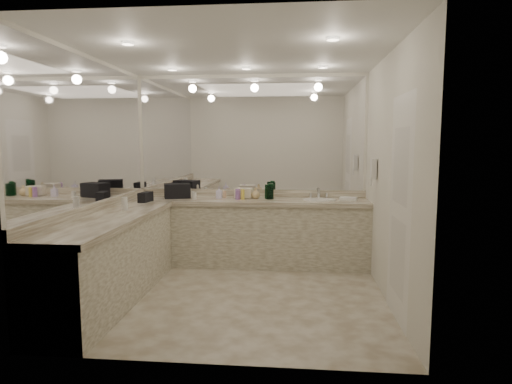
# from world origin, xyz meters

# --- Properties ---
(floor) EXTENTS (3.20, 3.20, 0.00)m
(floor) POSITION_xyz_m (0.00, 0.00, 0.00)
(floor) COLOR beige
(floor) RESTS_ON ground
(ceiling) EXTENTS (3.20, 3.20, 0.00)m
(ceiling) POSITION_xyz_m (0.00, 0.00, 2.60)
(ceiling) COLOR white
(ceiling) RESTS_ON floor
(wall_back) EXTENTS (3.20, 0.02, 2.60)m
(wall_back) POSITION_xyz_m (0.00, 1.50, 1.30)
(wall_back) COLOR silver
(wall_back) RESTS_ON floor
(wall_left) EXTENTS (0.02, 3.00, 2.60)m
(wall_left) POSITION_xyz_m (-1.60, 0.00, 1.30)
(wall_left) COLOR silver
(wall_left) RESTS_ON floor
(wall_right) EXTENTS (0.02, 3.00, 2.60)m
(wall_right) POSITION_xyz_m (1.60, 0.00, 1.30)
(wall_right) COLOR silver
(wall_right) RESTS_ON floor
(vanity_back_base) EXTENTS (3.20, 0.60, 0.84)m
(vanity_back_base) POSITION_xyz_m (0.00, 1.20, 0.42)
(vanity_back_base) COLOR beige
(vanity_back_base) RESTS_ON floor
(vanity_back_top) EXTENTS (3.20, 0.64, 0.06)m
(vanity_back_top) POSITION_xyz_m (0.00, 1.19, 0.87)
(vanity_back_top) COLOR beige
(vanity_back_top) RESTS_ON vanity_back_base
(vanity_left_base) EXTENTS (0.60, 2.40, 0.84)m
(vanity_left_base) POSITION_xyz_m (-1.30, -0.30, 0.42)
(vanity_left_base) COLOR beige
(vanity_left_base) RESTS_ON floor
(vanity_left_top) EXTENTS (0.64, 2.42, 0.06)m
(vanity_left_top) POSITION_xyz_m (-1.29, -0.30, 0.87)
(vanity_left_top) COLOR beige
(vanity_left_top) RESTS_ON vanity_left_base
(backsplash_back) EXTENTS (3.20, 0.04, 0.10)m
(backsplash_back) POSITION_xyz_m (0.00, 1.48, 0.95)
(backsplash_back) COLOR beige
(backsplash_back) RESTS_ON vanity_back_top
(backsplash_left) EXTENTS (0.04, 3.00, 0.10)m
(backsplash_left) POSITION_xyz_m (-1.58, 0.00, 0.95)
(backsplash_left) COLOR beige
(backsplash_left) RESTS_ON vanity_left_top
(mirror_back) EXTENTS (3.12, 0.01, 1.55)m
(mirror_back) POSITION_xyz_m (0.00, 1.49, 1.77)
(mirror_back) COLOR white
(mirror_back) RESTS_ON wall_back
(mirror_left) EXTENTS (0.01, 2.92, 1.55)m
(mirror_left) POSITION_xyz_m (-1.59, 0.00, 1.77)
(mirror_left) COLOR white
(mirror_left) RESTS_ON wall_left
(sink) EXTENTS (0.44, 0.44, 0.03)m
(sink) POSITION_xyz_m (0.95, 1.20, 0.90)
(sink) COLOR white
(sink) RESTS_ON vanity_back_top
(faucet) EXTENTS (0.24, 0.16, 0.14)m
(faucet) POSITION_xyz_m (0.95, 1.41, 0.97)
(faucet) COLOR silver
(faucet) RESTS_ON vanity_back_top
(wall_phone) EXTENTS (0.06, 0.10, 0.24)m
(wall_phone) POSITION_xyz_m (1.56, 0.70, 1.35)
(wall_phone) COLOR white
(wall_phone) RESTS_ON wall_right
(door) EXTENTS (0.02, 0.82, 2.10)m
(door) POSITION_xyz_m (1.59, -0.50, 1.05)
(door) COLOR white
(door) RESTS_ON wall_right
(black_toiletry_bag) EXTENTS (0.40, 0.32, 0.20)m
(black_toiletry_bag) POSITION_xyz_m (-1.00, 1.23, 1.00)
(black_toiletry_bag) COLOR black
(black_toiletry_bag) RESTS_ON vanity_back_top
(black_bag_spill) EXTENTS (0.14, 0.25, 0.13)m
(black_bag_spill) POSITION_xyz_m (-1.30, 0.81, 0.96)
(black_bag_spill) COLOR black
(black_bag_spill) RESTS_ON vanity_left_top
(cream_cosmetic_case) EXTENTS (0.25, 0.18, 0.13)m
(cream_cosmetic_case) POSITION_xyz_m (-0.08, 1.29, 0.97)
(cream_cosmetic_case) COLOR beige
(cream_cosmetic_case) RESTS_ON vanity_back_top
(hand_towel) EXTENTS (0.25, 0.19, 0.04)m
(hand_towel) POSITION_xyz_m (1.33, 1.22, 0.92)
(hand_towel) COLOR white
(hand_towel) RESTS_ON vanity_back_top
(lotion_left) EXTENTS (0.07, 0.07, 0.15)m
(lotion_left) POSITION_xyz_m (-1.30, 0.13, 0.98)
(lotion_left) COLOR white
(lotion_left) RESTS_ON vanity_left_top
(soap_bottle_a) EXTENTS (0.09, 0.09, 0.19)m
(soap_bottle_a) POSITION_xyz_m (-0.84, 1.26, 0.99)
(soap_bottle_a) COLOR beige
(soap_bottle_a) RESTS_ON vanity_back_top
(soap_bottle_b) EXTENTS (0.08, 0.08, 0.17)m
(soap_bottle_b) POSITION_xyz_m (-0.41, 1.21, 0.98)
(soap_bottle_b) COLOR silver
(soap_bottle_b) RESTS_ON vanity_back_top
(soap_bottle_c) EXTENTS (0.15, 0.15, 0.16)m
(soap_bottle_c) POSITION_xyz_m (0.09, 1.25, 0.98)
(soap_bottle_c) COLOR #D8B97F
(soap_bottle_c) RESTS_ON vanity_back_top
(green_bottle_0) EXTENTS (0.06, 0.06, 0.19)m
(green_bottle_0) POSITION_xyz_m (0.24, 1.27, 1.00)
(green_bottle_0) COLOR #0D4B24
(green_bottle_0) RESTS_ON vanity_back_top
(green_bottle_1) EXTENTS (0.07, 0.07, 0.18)m
(green_bottle_1) POSITION_xyz_m (0.27, 1.21, 0.99)
(green_bottle_1) COLOR #0D4B24
(green_bottle_1) RESTS_ON vanity_back_top
(green_bottle_2) EXTENTS (0.07, 0.07, 0.18)m
(green_bottle_2) POSITION_xyz_m (0.30, 1.22, 0.99)
(green_bottle_2) COLOR #0D4B24
(green_bottle_2) RESTS_ON vanity_back_top
(green_bottle_3) EXTENTS (0.06, 0.06, 0.21)m
(green_bottle_3) POSITION_xyz_m (0.30, 1.29, 1.00)
(green_bottle_3) COLOR #0D4B24
(green_bottle_3) RESTS_ON vanity_back_top
(amenity_bottle_0) EXTENTS (0.05, 0.05, 0.09)m
(amenity_bottle_0) POSITION_xyz_m (-0.35, 1.33, 0.95)
(amenity_bottle_0) COLOR #E0B28C
(amenity_bottle_0) RESTS_ON vanity_back_top
(amenity_bottle_1) EXTENTS (0.05, 0.05, 0.15)m
(amenity_bottle_1) POSITION_xyz_m (-0.94, 1.29, 0.97)
(amenity_bottle_1) COLOR white
(amenity_bottle_1) RESTS_ON vanity_back_top
(amenity_bottle_2) EXTENTS (0.04, 0.04, 0.09)m
(amenity_bottle_2) POSITION_xyz_m (-0.80, 1.30, 0.94)
(amenity_bottle_2) COLOR white
(amenity_bottle_2) RESTS_ON vanity_back_top
(amenity_bottle_3) EXTENTS (0.07, 0.07, 0.14)m
(amenity_bottle_3) POSITION_xyz_m (-0.14, 1.16, 0.97)
(amenity_bottle_3) COLOR #9966B2
(amenity_bottle_3) RESTS_ON vanity_back_top
(amenity_bottle_4) EXTENTS (0.06, 0.06, 0.09)m
(amenity_bottle_4) POSITION_xyz_m (-0.73, 1.13, 0.95)
(amenity_bottle_4) COLOR white
(amenity_bottle_4) RESTS_ON vanity_back_top
(amenity_bottle_5) EXTENTS (0.05, 0.05, 0.14)m
(amenity_bottle_5) POSITION_xyz_m (-0.08, 1.16, 0.97)
(amenity_bottle_5) COLOR #F2D84C
(amenity_bottle_5) RESTS_ON vanity_back_top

